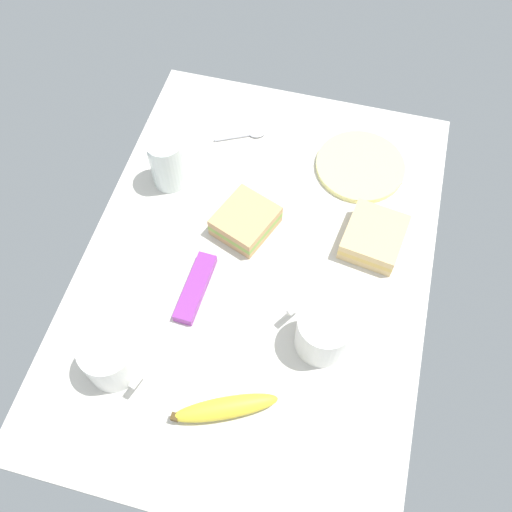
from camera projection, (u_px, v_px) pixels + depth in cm
name	position (u px, v px, depth cm)	size (l,w,h in cm)	color
tabletop	(256.00, 267.00, 105.82)	(90.00, 64.00, 2.00)	beige
plate_of_food	(360.00, 166.00, 115.68)	(18.26, 18.26, 1.20)	#EAE58C
coffee_mug_black	(323.00, 332.00, 93.25)	(10.13, 11.52, 9.01)	white
coffee_mug_milky	(110.00, 358.00, 91.15)	(8.93, 11.43, 8.72)	white
sandwich_main	(374.00, 237.00, 105.30)	(13.00, 12.03, 4.40)	#DBB77A
sandwich_side	(246.00, 221.00, 107.10)	(13.63, 13.01, 4.40)	tan
glass_of_milk	(168.00, 163.00, 110.08)	(6.93, 6.93, 11.31)	silver
banana	(225.00, 408.00, 89.88)	(10.39, 17.02, 3.52)	yellow
spoon	(249.00, 135.00, 120.20)	(6.36, 10.70, 0.80)	silver
snack_bar	(196.00, 288.00, 101.38)	(13.78, 3.51, 2.00)	purple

